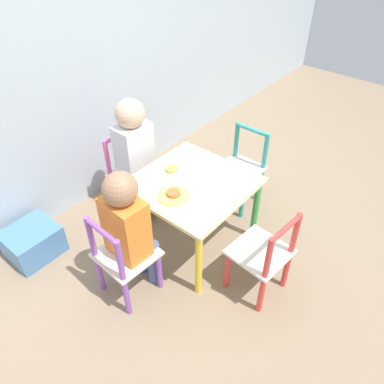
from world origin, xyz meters
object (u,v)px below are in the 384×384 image
(chair_purple, at_px, (123,258))
(storage_bin, at_px, (33,242))
(child_back, at_px, (136,149))
(chair_teal, at_px, (241,169))
(plate_left, at_px, (173,195))
(chair_pink, at_px, (133,175))
(plate_back, at_px, (171,171))
(kids_table, at_px, (192,192))
(chair_red, at_px, (264,256))
(child_left, at_px, (129,225))

(chair_purple, distance_m, storage_bin, 0.64)
(chair_purple, relative_size, child_back, 0.66)
(chair_teal, xyz_separation_m, plate_left, (-0.63, 0.00, 0.19))
(chair_pink, xyz_separation_m, plate_back, (-0.01, -0.34, 0.19))
(chair_teal, height_order, storage_bin, chair_teal)
(kids_table, height_order, chair_teal, chair_teal)
(child_back, bearing_deg, chair_red, -92.13)
(child_left, xyz_separation_m, child_back, (0.43, 0.40, 0.03))
(chair_purple, relative_size, plate_left, 3.25)
(chair_teal, height_order, plate_back, chair_teal)
(chair_pink, distance_m, chair_teal, 0.68)
(plate_back, bearing_deg, child_left, -164.01)
(chair_red, relative_size, plate_left, 3.25)
(chair_red, relative_size, child_left, 0.70)
(chair_pink, xyz_separation_m, chair_red, (-0.05, -0.97, 0.00))
(chair_red, distance_m, storage_bin, 1.27)
(chair_pink, relative_size, child_left, 0.70)
(child_back, height_order, storage_bin, child_back)
(chair_purple, height_order, child_back, child_back)
(chair_red, bearing_deg, chair_teal, -132.58)
(chair_purple, bearing_deg, chair_teal, -88.47)
(chair_pink, distance_m, plate_left, 0.55)
(kids_table, height_order, plate_back, plate_back)
(kids_table, bearing_deg, chair_red, -94.86)
(plate_left, height_order, plate_back, same)
(chair_pink, xyz_separation_m, child_left, (-0.43, -0.46, 0.18))
(chair_red, xyz_separation_m, chair_teal, (0.53, 0.48, 0.00))
(chair_red, bearing_deg, chair_purple, -44.11)
(child_left, bearing_deg, kids_table, -90.00)
(chair_pink, height_order, child_back, child_back)
(chair_red, distance_m, chair_teal, 0.72)
(chair_pink, distance_m, plate_back, 0.39)
(chair_purple, relative_size, plate_back, 3.33)
(chair_purple, height_order, chair_teal, same)
(chair_pink, bearing_deg, kids_table, -90.00)
(chair_purple, distance_m, plate_left, 0.39)
(chair_teal, height_order, child_back, child_back)
(chair_red, height_order, child_left, child_left)
(child_left, distance_m, storage_bin, 0.73)
(child_back, bearing_deg, plate_left, -108.62)
(kids_table, distance_m, plate_left, 0.16)
(chair_pink, distance_m, child_back, 0.22)
(chair_purple, height_order, plate_left, chair_purple)
(child_back, relative_size, storage_bin, 2.76)
(chair_pink, height_order, plate_left, chair_pink)
(chair_purple, height_order, chair_pink, same)
(chair_red, relative_size, plate_back, 3.33)
(chair_red, bearing_deg, chair_pink, -88.00)
(kids_table, relative_size, child_back, 0.76)
(kids_table, xyz_separation_m, chair_teal, (0.49, -0.00, -0.12))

